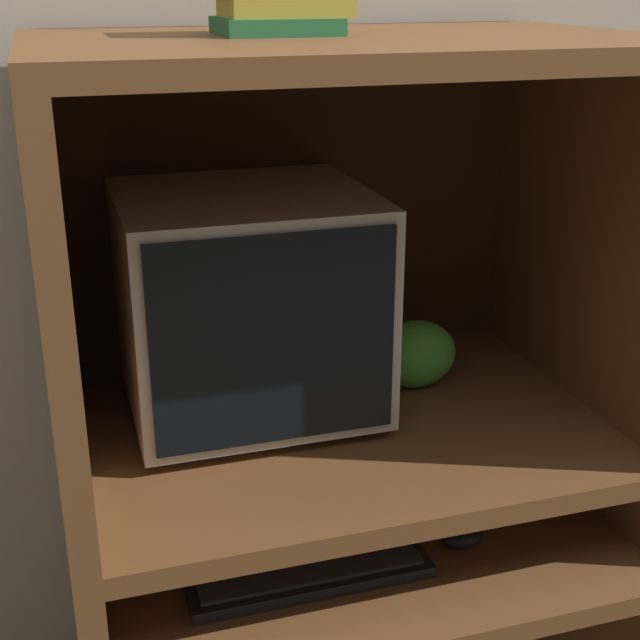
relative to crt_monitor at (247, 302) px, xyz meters
name	(u,v)px	position (x,y,z in m)	size (l,w,h in m)	color
wall_back	(283,112)	(0.15, 0.30, 0.28)	(6.00, 0.06, 2.60)	#B2A893
desk_base	(350,623)	(0.15, -0.15, -0.62)	(0.97, 0.72, 0.63)	brown
desk_monitor_shelf	(344,440)	(0.15, -0.10, -0.25)	(0.97, 0.67, 0.18)	brown
hutch_upper	(339,176)	(0.15, -0.06, 0.23)	(0.97, 0.67, 0.66)	brown
crt_monitor	(247,302)	(0.00, 0.00, 0.00)	(0.43, 0.40, 0.40)	beige
keyboard	(307,569)	(0.03, -0.27, -0.37)	(0.40, 0.13, 0.03)	black
mouse	(462,536)	(0.31, -0.27, -0.37)	(0.07, 0.05, 0.03)	black
snack_bag	(415,354)	(0.33, 0.00, -0.14)	(0.16, 0.12, 0.13)	green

